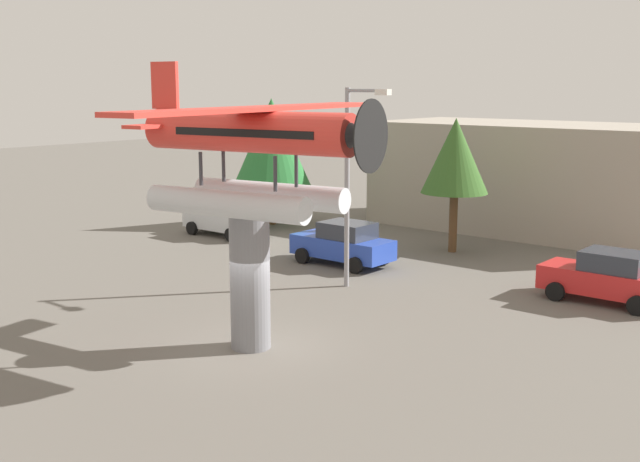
{
  "coord_description": "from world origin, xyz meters",
  "views": [
    {
      "loc": [
        14.83,
        -14.87,
        7.2
      ],
      "look_at": [
        0.0,
        3.0,
        2.85
      ],
      "focal_mm": 44.25,
      "sensor_mm": 36.0,
      "label": 1
    }
  ],
  "objects_px": {
    "floatplane_monument": "(252,150)",
    "streetlight_primary": "(352,172)",
    "car_mid_blue": "(343,243)",
    "tree_east": "(455,157)",
    "display_pedestal": "(250,281)",
    "car_near_silver": "(225,217)",
    "tree_west": "(272,145)",
    "storefront_building": "(536,177)",
    "car_far_red": "(608,277)"
  },
  "relations": [
    {
      "from": "car_near_silver",
      "to": "streetlight_primary",
      "type": "bearing_deg",
      "value": 159.68
    },
    {
      "from": "storefront_building",
      "to": "tree_west",
      "type": "xyz_separation_m",
      "value": [
        -11.09,
        -7.33,
        1.46
      ]
    },
    {
      "from": "floatplane_monument",
      "to": "tree_west",
      "type": "relative_size",
      "value": 1.61
    },
    {
      "from": "car_near_silver",
      "to": "tree_west",
      "type": "relative_size",
      "value": 0.65
    },
    {
      "from": "floatplane_monument",
      "to": "tree_east",
      "type": "height_order",
      "value": "floatplane_monument"
    },
    {
      "from": "car_mid_blue",
      "to": "tree_west",
      "type": "height_order",
      "value": "tree_west"
    },
    {
      "from": "car_far_red",
      "to": "streetlight_primary",
      "type": "relative_size",
      "value": 0.59
    },
    {
      "from": "streetlight_primary",
      "to": "tree_west",
      "type": "distance_m",
      "value": 13.43
    },
    {
      "from": "display_pedestal",
      "to": "car_mid_blue",
      "type": "xyz_separation_m",
      "value": [
        -4.3,
        9.66,
        -1.02
      ]
    },
    {
      "from": "car_mid_blue",
      "to": "storefront_building",
      "type": "xyz_separation_m",
      "value": [
        2.5,
        12.34,
        1.76
      ]
    },
    {
      "from": "display_pedestal",
      "to": "car_far_red",
      "type": "height_order",
      "value": "display_pedestal"
    },
    {
      "from": "display_pedestal",
      "to": "floatplane_monument",
      "type": "height_order",
      "value": "floatplane_monument"
    },
    {
      "from": "streetlight_primary",
      "to": "floatplane_monument",
      "type": "bearing_deg",
      "value": -74.03
    },
    {
      "from": "display_pedestal",
      "to": "storefront_building",
      "type": "bearing_deg",
      "value": 94.69
    },
    {
      "from": "floatplane_monument",
      "to": "car_mid_blue",
      "type": "distance_m",
      "value": 11.56
    },
    {
      "from": "car_far_red",
      "to": "storefront_building",
      "type": "bearing_deg",
      "value": -55.18
    },
    {
      "from": "car_far_red",
      "to": "streetlight_primary",
      "type": "bearing_deg",
      "value": 26.27
    },
    {
      "from": "streetlight_primary",
      "to": "storefront_building",
      "type": "height_order",
      "value": "streetlight_primary"
    },
    {
      "from": "car_far_red",
      "to": "tree_west",
      "type": "relative_size",
      "value": 0.65
    },
    {
      "from": "display_pedestal",
      "to": "car_mid_blue",
      "type": "height_order",
      "value": "display_pedestal"
    },
    {
      "from": "display_pedestal",
      "to": "storefront_building",
      "type": "height_order",
      "value": "storefront_building"
    },
    {
      "from": "tree_west",
      "to": "tree_east",
      "type": "relative_size",
      "value": 1.12
    },
    {
      "from": "display_pedestal",
      "to": "tree_west",
      "type": "relative_size",
      "value": 0.59
    },
    {
      "from": "display_pedestal",
      "to": "tree_west",
      "type": "distance_m",
      "value": 19.66
    },
    {
      "from": "display_pedestal",
      "to": "car_near_silver",
      "type": "relative_size",
      "value": 0.91
    },
    {
      "from": "display_pedestal",
      "to": "floatplane_monument",
      "type": "relative_size",
      "value": 0.36
    },
    {
      "from": "car_near_silver",
      "to": "display_pedestal",
      "type": "bearing_deg",
      "value": 138.8
    },
    {
      "from": "car_far_red",
      "to": "tree_east",
      "type": "xyz_separation_m",
      "value": [
        -8.11,
        3.78,
        3.27
      ]
    },
    {
      "from": "streetlight_primary",
      "to": "tree_east",
      "type": "xyz_separation_m",
      "value": [
        -0.3,
        7.64,
        -0.01
      ]
    },
    {
      "from": "car_mid_blue",
      "to": "tree_east",
      "type": "bearing_deg",
      "value": -113.13
    },
    {
      "from": "tree_east",
      "to": "car_mid_blue",
      "type": "bearing_deg",
      "value": -113.13
    },
    {
      "from": "tree_west",
      "to": "storefront_building",
      "type": "bearing_deg",
      "value": 33.46
    },
    {
      "from": "streetlight_primary",
      "to": "tree_west",
      "type": "relative_size",
      "value": 1.09
    },
    {
      "from": "tree_east",
      "to": "streetlight_primary",
      "type": "bearing_deg",
      "value": -87.74
    },
    {
      "from": "car_near_silver",
      "to": "tree_east",
      "type": "xyz_separation_m",
      "value": [
        10.33,
        3.7,
        3.27
      ]
    },
    {
      "from": "floatplane_monument",
      "to": "car_far_red",
      "type": "distance_m",
      "value": 13.13
    },
    {
      "from": "display_pedestal",
      "to": "tree_west",
      "type": "bearing_deg",
      "value": 131.32
    },
    {
      "from": "car_near_silver",
      "to": "tree_west",
      "type": "bearing_deg",
      "value": -83.95
    },
    {
      "from": "car_near_silver",
      "to": "storefront_building",
      "type": "xyz_separation_m",
      "value": [
        10.7,
        11.06,
        1.76
      ]
    },
    {
      "from": "floatplane_monument",
      "to": "tree_east",
      "type": "bearing_deg",
      "value": 89.68
    },
    {
      "from": "car_mid_blue",
      "to": "tree_west",
      "type": "relative_size",
      "value": 0.65
    },
    {
      "from": "display_pedestal",
      "to": "tree_east",
      "type": "distance_m",
      "value": 14.98
    },
    {
      "from": "floatplane_monument",
      "to": "car_far_red",
      "type": "height_order",
      "value": "floatplane_monument"
    },
    {
      "from": "floatplane_monument",
      "to": "streetlight_primary",
      "type": "distance_m",
      "value": 7.39
    },
    {
      "from": "floatplane_monument",
      "to": "car_mid_blue",
      "type": "height_order",
      "value": "floatplane_monument"
    },
    {
      "from": "storefront_building",
      "to": "display_pedestal",
      "type": "bearing_deg",
      "value": -85.31
    },
    {
      "from": "display_pedestal",
      "to": "car_mid_blue",
      "type": "relative_size",
      "value": 0.91
    },
    {
      "from": "tree_west",
      "to": "streetlight_primary",
      "type": "bearing_deg",
      "value": -34.8
    },
    {
      "from": "car_far_red",
      "to": "tree_west",
      "type": "xyz_separation_m",
      "value": [
        -18.84,
        3.81,
        3.23
      ]
    },
    {
      "from": "car_far_red",
      "to": "streetlight_primary",
      "type": "xyz_separation_m",
      "value": [
        -7.81,
        -3.86,
        3.28
      ]
    }
  ]
}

